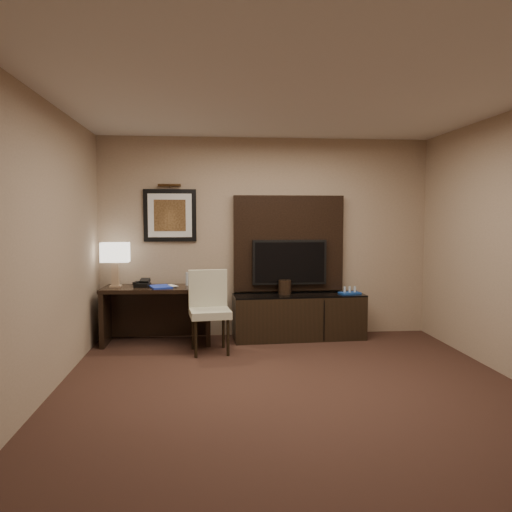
{
  "coord_description": "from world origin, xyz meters",
  "views": [
    {
      "loc": [
        -0.77,
        -4.3,
        1.64
      ],
      "look_at": [
        -0.2,
        1.8,
        1.15
      ],
      "focal_mm": 35.0,
      "sensor_mm": 36.0,
      "label": 1
    }
  ],
  "objects": [
    {
      "name": "desk_phone",
      "position": [
        -1.64,
        2.15,
        0.78
      ],
      "size": [
        0.21,
        0.19,
        0.09
      ],
      "primitive_type": null,
      "rotation": [
        0.0,
        0.0,
        -0.18
      ],
      "color": "black",
      "rests_on": "desk"
    },
    {
      "name": "wall_back",
      "position": [
        0.0,
        2.5,
        1.35
      ],
      "size": [
        4.5,
        0.01,
        2.7
      ],
      "primitive_type": "cube",
      "color": "#9F866B",
      "rests_on": "floor"
    },
    {
      "name": "table_lamp",
      "position": [
        -1.98,
        2.21,
        1.03
      ],
      "size": [
        0.41,
        0.3,
        0.59
      ],
      "primitive_type": null,
      "rotation": [
        0.0,
        0.0,
        -0.27
      ],
      "color": "tan",
      "rests_on": "desk"
    },
    {
      "name": "desk_chair",
      "position": [
        -0.78,
        1.62,
        0.49
      ],
      "size": [
        0.53,
        0.6,
        0.99
      ],
      "primitive_type": null,
      "rotation": [
        0.0,
        0.0,
        0.12
      ],
      "color": "beige",
      "rests_on": "floor"
    },
    {
      "name": "wall_left",
      "position": [
        -2.25,
        0.0,
        1.35
      ],
      "size": [
        0.01,
        5.0,
        2.7
      ],
      "primitive_type": "cube",
      "color": "#9F866B",
      "rests_on": "floor"
    },
    {
      "name": "floor",
      "position": [
        0.0,
        0.0,
        -0.01
      ],
      "size": [
        4.5,
        5.0,
        0.01
      ],
      "primitive_type": "cube",
      "color": "#331D17",
      "rests_on": "ground"
    },
    {
      "name": "minibar_tray",
      "position": [
        1.1,
        2.19,
        0.65
      ],
      "size": [
        0.3,
        0.22,
        0.1
      ],
      "primitive_type": null,
      "rotation": [
        0.0,
        0.0,
        0.24
      ],
      "color": "#1946A6",
      "rests_on": "credenza"
    },
    {
      "name": "tv",
      "position": [
        0.3,
        2.34,
        1.02
      ],
      "size": [
        1.0,
        0.08,
        0.6
      ],
      "primitive_type": "cube",
      "color": "black",
      "rests_on": "tv_wall_panel"
    },
    {
      "name": "book",
      "position": [
        -1.35,
        2.08,
        0.84
      ],
      "size": [
        0.14,
        0.09,
        0.21
      ],
      "primitive_type": "imported",
      "rotation": [
        0.0,
        0.0,
        0.52
      ],
      "color": "tan",
      "rests_on": "desk"
    },
    {
      "name": "wall_front",
      "position": [
        0.0,
        -2.5,
        1.35
      ],
      "size": [
        4.5,
        0.01,
        2.7
      ],
      "primitive_type": "cube",
      "color": "#9F866B",
      "rests_on": "floor"
    },
    {
      "name": "picture_light",
      "position": [
        -1.3,
        2.44,
        2.05
      ],
      "size": [
        0.04,
        0.04,
        0.3
      ],
      "primitive_type": "cylinder",
      "color": "#402A14",
      "rests_on": "wall_back"
    },
    {
      "name": "credenza",
      "position": [
        0.41,
        2.2,
        0.3
      ],
      "size": [
        1.77,
        0.57,
        0.6
      ],
      "primitive_type": "cube",
      "rotation": [
        0.0,
        0.0,
        0.05
      ],
      "color": "black",
      "rests_on": "floor"
    },
    {
      "name": "tv_wall_panel",
      "position": [
        0.3,
        2.44,
        1.27
      ],
      "size": [
        1.5,
        0.12,
        1.3
      ],
      "primitive_type": "cube",
      "color": "black",
      "rests_on": "wall_back"
    },
    {
      "name": "blue_folder",
      "position": [
        -1.4,
        2.08,
        0.74
      ],
      "size": [
        0.33,
        0.38,
        0.02
      ],
      "primitive_type": "cube",
      "rotation": [
        0.0,
        0.0,
        0.33
      ],
      "color": "#1A31AA",
      "rests_on": "desk"
    },
    {
      "name": "ice_bucket",
      "position": [
        0.22,
        2.22,
        0.7
      ],
      "size": [
        0.2,
        0.2,
        0.19
      ],
      "primitive_type": "cylinder",
      "rotation": [
        0.0,
        0.0,
        0.2
      ],
      "color": "black",
      "rests_on": "credenza"
    },
    {
      "name": "desk",
      "position": [
        -1.45,
        2.15,
        0.37
      ],
      "size": [
        1.4,
        0.66,
        0.73
      ],
      "primitive_type": "cube",
      "rotation": [
        0.0,
        0.0,
        -0.05
      ],
      "color": "black",
      "rests_on": "floor"
    },
    {
      "name": "artwork",
      "position": [
        -1.3,
        2.48,
        1.65
      ],
      "size": [
        0.7,
        0.04,
        0.7
      ],
      "primitive_type": "cube",
      "color": "black",
      "rests_on": "wall_back"
    },
    {
      "name": "ceiling",
      "position": [
        0.0,
        0.0,
        2.7
      ],
      "size": [
        4.5,
        5.0,
        0.01
      ],
      "primitive_type": "cube",
      "color": "silver",
      "rests_on": "wall_back"
    },
    {
      "name": "water_bottle",
      "position": [
        -1.06,
        2.24,
        0.82
      ],
      "size": [
        0.07,
        0.07,
        0.17
      ],
      "primitive_type": "cylinder",
      "rotation": [
        0.0,
        0.0,
        0.28
      ],
      "color": "#AFBBC6",
      "rests_on": "desk"
    }
  ]
}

